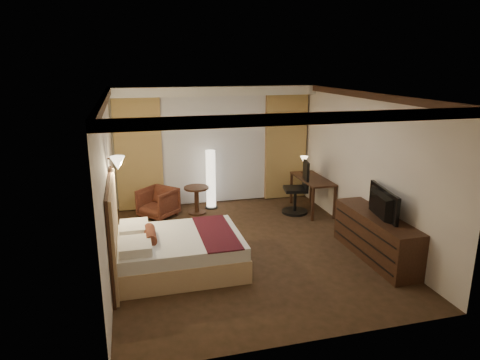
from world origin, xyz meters
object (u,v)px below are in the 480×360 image
object	(u,v)px
armchair	(158,201)
television	(378,197)
bed	(180,252)
side_table	(197,200)
floor_lamp	(211,179)
office_chair	(295,187)
dresser	(376,237)
desk	(312,194)

from	to	relation	value
armchair	television	xyz separation A→B (m)	(3.35, -2.93, 0.72)
bed	side_table	distance (m)	2.62
floor_lamp	office_chair	distance (m)	1.89
floor_lamp	bed	bearing A→B (deg)	-110.45
television	armchair	bearing A→B (deg)	58.72
television	side_table	bearing A→B (deg)	50.24
armchair	dresser	size ratio (longest dim) A/B	0.36
armchair	desk	xyz separation A→B (m)	(3.33, -0.45, 0.03)
desk	office_chair	world-z (taller)	office_chair
armchair	floor_lamp	distance (m)	1.28
armchair	bed	bearing A→B (deg)	-40.25
bed	dresser	xyz separation A→B (m)	(3.22, -0.43, 0.10)
bed	desk	distance (m)	3.78
desk	television	world-z (taller)	television
side_table	office_chair	world-z (taller)	office_chair
side_table	floor_lamp	size ratio (longest dim) A/B	0.44
floor_lamp	television	size ratio (longest dim) A/B	1.25
side_table	floor_lamp	world-z (taller)	floor_lamp
bed	office_chair	xyz separation A→B (m)	(2.75, 2.00, 0.30)
side_table	television	distance (m)	3.96
side_table	desk	world-z (taller)	desk
armchair	office_chair	world-z (taller)	office_chair
floor_lamp	desk	size ratio (longest dim) A/B	1.02
floor_lamp	dresser	distance (m)	3.90
desk	dresser	world-z (taller)	dresser
side_table	television	xyz separation A→B (m)	(2.52, -2.96, 0.77)
side_table	office_chair	distance (m)	2.17
desk	television	bearing A→B (deg)	-89.54
armchair	floor_lamp	size ratio (longest dim) A/B	0.52
office_chair	dresser	size ratio (longest dim) A/B	0.60
armchair	television	size ratio (longest dim) A/B	0.65
office_chair	television	world-z (taller)	office_chair
side_table	desk	size ratio (longest dim) A/B	0.45
desk	office_chair	distance (m)	0.47
bed	floor_lamp	bearing A→B (deg)	69.55
desk	dresser	xyz separation A→B (m)	(0.05, -2.48, 0.01)
side_table	dresser	bearing A→B (deg)	-49.31
dresser	office_chair	bearing A→B (deg)	100.86
desk	television	distance (m)	2.58
dresser	desk	bearing A→B (deg)	91.15
office_chair	armchair	bearing A→B (deg)	-178.23
bed	desk	size ratio (longest dim) A/B	1.48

